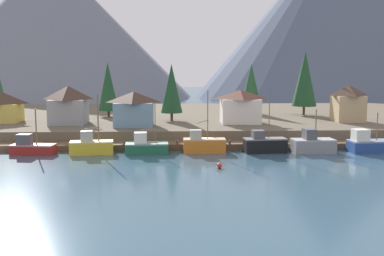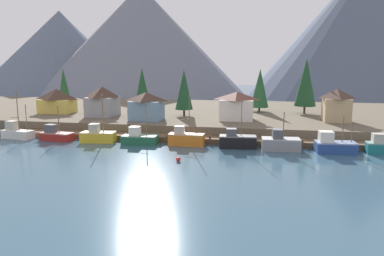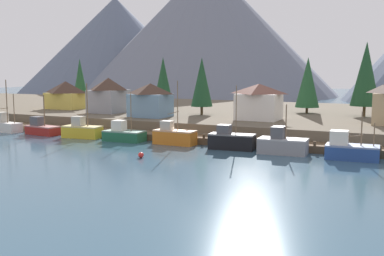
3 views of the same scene
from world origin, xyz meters
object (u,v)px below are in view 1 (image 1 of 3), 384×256
Objects in this scene: fishing_boat_blue at (368,144)px; conifer_mid_left at (251,86)px; fishing_boat_grey at (313,144)px; house_grey at (68,104)px; conifer_near_right at (305,79)px; house_white at (240,106)px; conifer_near_left at (108,86)px; fishing_boat_green at (146,147)px; fishing_boat_red at (32,148)px; channel_buoy at (219,166)px; fishing_boat_black at (264,144)px; fishing_boat_yellow at (91,146)px; fishing_boat_orange at (204,144)px; house_blue at (134,109)px; house_tan at (348,103)px; conifer_back_left at (172,88)px.

conifer_mid_left reaches higher than fishing_boat_blue.
house_grey is at bearing 153.46° from fishing_boat_grey.
conifer_mid_left is at bearing 166.09° from conifer_near_right.
conifer_near_left is (-25.47, 12.37, 3.08)m from house_white.
fishing_boat_green is 0.67× the size of conifer_near_left.
channel_buoy is (26.52, -10.73, -0.67)m from fishing_boat_red.
fishing_boat_black is at bearing 174.62° from fishing_boat_blue.
fishing_boat_grey is at bearing 175.21° from fishing_boat_blue.
fishing_boat_grey is (41.60, -0.16, 0.23)m from fishing_boat_red.
conifer_mid_left is (37.67, 32.44, 7.46)m from fishing_boat_red.
conifer_mid_left is (4.64, 16.19, 2.88)m from house_white.
fishing_boat_yellow and fishing_boat_black have the same top height.
house_white is 0.55× the size of conifer_near_right.
fishing_boat_orange reaches higher than house_blue.
fishing_boat_orange reaches higher than fishing_boat_blue.
fishing_boat_grey is 0.89× the size of house_white.
fishing_boat_orange is at bearing -34.52° from house_grey.
fishing_boat_yellow is 29.70m from conifer_near_left.
house_grey is at bearing 156.73° from fishing_boat_blue.
house_grey is (2.03, 16.40, 4.98)m from fishing_boat_red.
house_tan reaches higher than house_blue.
house_blue is 40.02m from house_tan.
fishing_boat_orange is 18.18m from house_white.
fishing_boat_green is (16.70, -0.07, 0.02)m from fishing_boat_red.
channel_buoy is at bearing -104.48° from conifer_mid_left.
conifer_back_left reaches higher than fishing_boat_grey.
conifer_near_right is (-5.08, 11.68, 4.17)m from house_tan.
conifer_mid_left reaches higher than fishing_boat_red.
house_blue is 1.01× the size of house_tan.
house_tan is 0.64× the size of conifer_back_left.
house_tan is at bearing 23.83° from fishing_boat_green.
conifer_near_left is at bearing 65.64° from house_grey.
fishing_boat_green is at bearing 132.67° from channel_buoy.
conifer_near_right is (46.53, 13.35, 4.17)m from house_grey.
fishing_boat_green is at bearing 175.12° from fishing_boat_black.
fishing_boat_black is at bearing 54.03° from channel_buoy.
fishing_boat_grey is 1.01× the size of fishing_boat_blue.
fishing_boat_black reaches higher than fishing_boat_green.
conifer_near_right is (48.55, 29.75, 9.15)m from fishing_boat_red.
fishing_boat_blue is at bearing -2.64° from fishing_boat_green.
fishing_boat_red is 34.37m from fishing_boat_black.
conifer_near_right is at bearing 113.50° from house_tan.
fishing_boat_yellow is at bearing -87.81° from conifer_near_left.
conifer_near_right reaches higher than house_blue.
fishing_boat_yellow is at bearing -113.00° from house_blue.
fishing_boat_green is 0.80× the size of fishing_boat_orange.
house_white is 10.45× the size of channel_buoy.
channel_buoy is (1.25, -11.14, -0.87)m from fishing_boat_orange.
fishing_boat_black is 39.86m from conifer_near_left.
house_white is at bearing -106.00° from conifer_mid_left.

